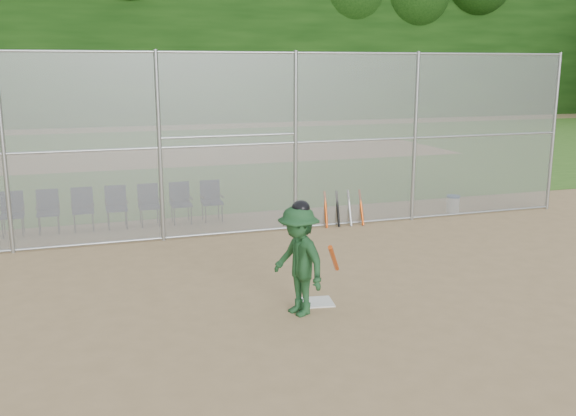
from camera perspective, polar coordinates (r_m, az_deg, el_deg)
name	(u,v)px	position (r m, az deg, el deg)	size (l,w,h in m)	color
ground	(339,312)	(9.95, 4.58, -9.19)	(100.00, 100.00, 0.00)	tan
grass_strip	(171,157)	(27.00, -10.40, 4.52)	(100.00, 100.00, 0.00)	#386A1F
dirt_patch_far	(171,156)	(27.00, -10.40, 4.53)	(24.00, 24.00, 0.00)	tan
backstop_fence	(252,141)	(14.07, -3.21, 5.96)	(16.09, 0.09, 4.00)	gray
treeline	(159,22)	(28.79, -11.43, 15.93)	(81.00, 60.00, 11.00)	black
home_plate	(318,302)	(10.29, 2.66, -8.35)	(0.47, 0.47, 0.02)	white
batter_at_plate	(299,260)	(9.58, 0.95, -4.64)	(1.08, 1.33, 1.75)	#1C4825
water_cooler	(453,204)	(16.95, 14.45, 0.38)	(0.34, 0.34, 0.43)	white
spare_bats	(344,208)	(15.04, 4.97, -0.03)	(0.96, 0.33, 0.84)	#D84C14
chair_1	(12,214)	(15.34, -23.31, -0.53)	(0.54, 0.52, 0.96)	#0D1732
chair_2	(48,212)	(15.28, -20.55, -0.34)	(0.54, 0.52, 0.96)	#0D1732
chair_3	(83,210)	(15.27, -17.77, -0.15)	(0.54, 0.52, 0.96)	#0D1732
chair_4	(117,208)	(15.28, -14.99, 0.04)	(0.54, 0.52, 0.96)	#0D1732
chair_5	(149,205)	(15.34, -12.22, 0.23)	(0.54, 0.52, 0.96)	#0D1732
chair_6	(181,203)	(15.43, -9.48, 0.41)	(0.54, 0.52, 0.96)	#0D1732
chair_7	(212,201)	(15.56, -6.78, 0.59)	(0.54, 0.52, 0.96)	#0D1732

